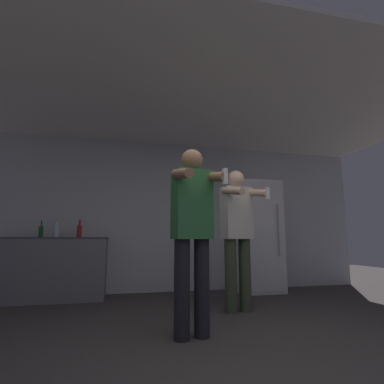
{
  "coord_description": "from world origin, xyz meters",
  "views": [
    {
      "loc": [
        -0.89,
        -2.0,
        0.86
      ],
      "look_at": [
        -0.25,
        0.72,
        1.31
      ],
      "focal_mm": 28.0,
      "sensor_mm": 36.0,
      "label": 1
    }
  ],
  "objects": [
    {
      "name": "ground_plane",
      "position": [
        0.0,
        0.0,
        0.0
      ],
      "size": [
        14.0,
        14.0,
        0.0
      ],
      "primitive_type": "plane",
      "color": "#383333"
    },
    {
      "name": "wall_back",
      "position": [
        0.0,
        3.17,
        1.27
      ],
      "size": [
        7.0,
        0.06,
        2.55
      ],
      "color": "#B2B7BC",
      "rests_on": "ground_plane"
    },
    {
      "name": "ceiling_slab",
      "position": [
        0.0,
        1.57,
        2.57
      ],
      "size": [
        7.0,
        3.66,
        0.05
      ],
      "color": "silver",
      "rests_on": "wall_back"
    },
    {
      "name": "refrigerator",
      "position": [
        1.38,
        2.81,
        0.93
      ],
      "size": [
        0.76,
        0.69,
        1.85
      ],
      "color": "white",
      "rests_on": "ground_plane"
    },
    {
      "name": "counter",
      "position": [
        -1.92,
        2.83,
        0.45
      ],
      "size": [
        1.7,
        0.66,
        0.89
      ],
      "color": "slate",
      "rests_on": "ground_plane"
    },
    {
      "name": "bottle_green_wine",
      "position": [
        -1.82,
        2.83,
        1.01
      ],
      "size": [
        0.08,
        0.08,
        0.28
      ],
      "color": "silver",
      "rests_on": "counter"
    },
    {
      "name": "bottle_short_whiskey",
      "position": [
        -2.03,
        2.83,
        0.98
      ],
      "size": [
        0.06,
        0.06,
        0.26
      ],
      "color": "#194723",
      "rests_on": "counter"
    },
    {
      "name": "bottle_red_label",
      "position": [
        -1.5,
        2.83,
        1.0
      ],
      "size": [
        0.07,
        0.07,
        0.27
      ],
      "color": "maroon",
      "rests_on": "counter"
    },
    {
      "name": "person_woman_foreground",
      "position": [
        -0.24,
        0.71,
        0.97
      ],
      "size": [
        0.48,
        0.5,
        1.72
      ],
      "color": "black",
      "rests_on": "ground_plane"
    },
    {
      "name": "person_man_side",
      "position": [
        0.53,
        1.53,
        0.98
      ],
      "size": [
        0.51,
        0.58,
        1.74
      ],
      "color": "#38422D",
      "rests_on": "ground_plane"
    }
  ]
}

